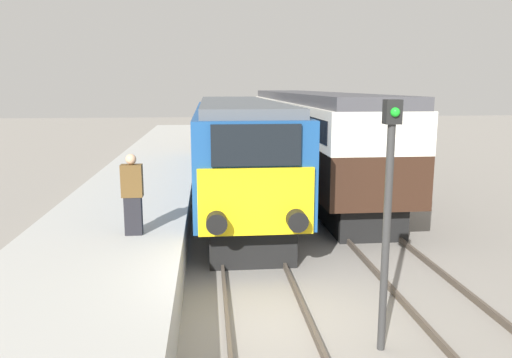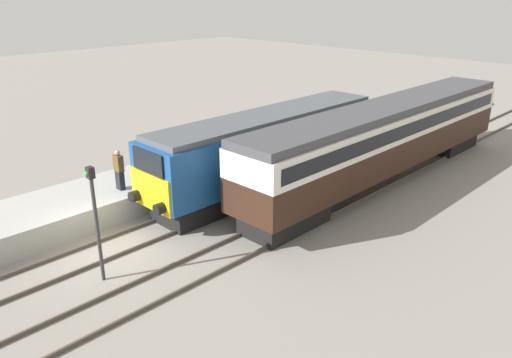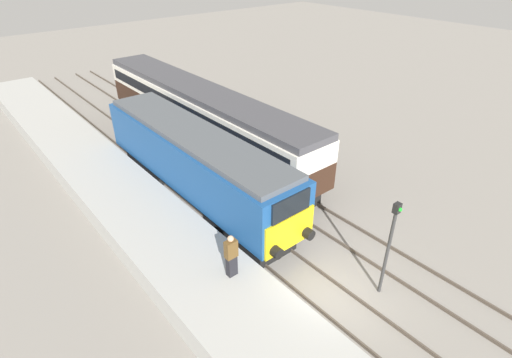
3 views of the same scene
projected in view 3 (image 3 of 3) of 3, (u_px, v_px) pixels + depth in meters
ground_plane at (327, 296)px, 14.72m from camera, size 120.00×120.00×0.00m
platform_left at (144, 220)px, 17.91m from camera, size 3.50×50.00×1.02m
rails_near_track at (243, 230)px, 17.98m from camera, size 1.51×60.00×0.14m
rails_far_track at (296, 203)px, 19.85m from camera, size 1.50×60.00×0.14m
locomotive at (195, 162)px, 19.40m from camera, size 2.70×13.67×3.67m
passenger_carriage at (200, 112)px, 24.24m from camera, size 2.75×19.17×3.88m
person_on_platform at (231, 256)px, 13.83m from camera, size 0.44×0.26×1.74m
signal_post at (390, 242)px, 13.74m from camera, size 0.24×0.28×3.96m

